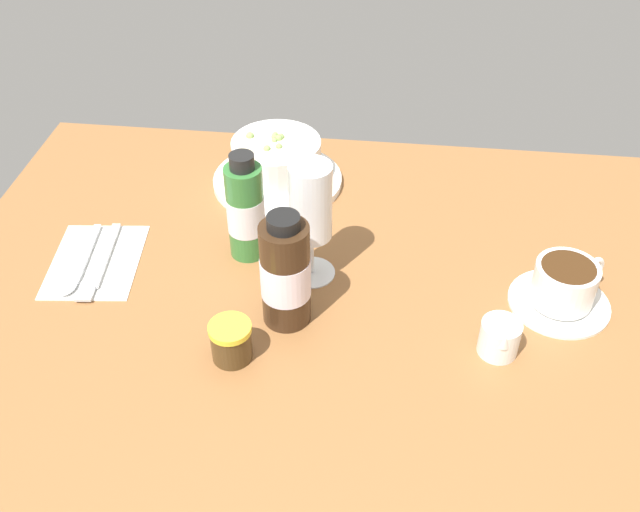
# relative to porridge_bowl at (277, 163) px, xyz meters

# --- Properties ---
(ground_plane) EXTENTS (1.10, 0.84, 0.03)m
(ground_plane) POSITION_rel_porridge_bowl_xyz_m (-0.12, 0.27, -0.05)
(ground_plane) COLOR brown
(porridge_bowl) EXTENTS (0.21, 0.21, 0.09)m
(porridge_bowl) POSITION_rel_porridge_bowl_xyz_m (0.00, 0.00, 0.00)
(porridge_bowl) COLOR white
(porridge_bowl) RESTS_ON ground_plane
(cutlery_setting) EXTENTS (0.14, 0.18, 0.01)m
(cutlery_setting) POSITION_rel_porridge_bowl_xyz_m (0.23, 0.23, -0.04)
(cutlery_setting) COLOR white
(cutlery_setting) RESTS_ON ground_plane
(coffee_cup) EXTENTS (0.13, 0.13, 0.07)m
(coffee_cup) POSITION_rel_porridge_bowl_xyz_m (-0.42, 0.24, -0.01)
(coffee_cup) COLOR white
(coffee_cup) RESTS_ON ground_plane
(creamer_jug) EXTENTS (0.05, 0.06, 0.05)m
(creamer_jug) POSITION_rel_porridge_bowl_xyz_m (-0.33, 0.33, -0.01)
(creamer_jug) COLOR white
(creamer_jug) RESTS_ON ground_plane
(wine_glass) EXTENTS (0.07, 0.07, 0.18)m
(wine_glass) POSITION_rel_porridge_bowl_xyz_m (-0.08, 0.21, 0.07)
(wine_glass) COLOR white
(wine_glass) RESTS_ON ground_plane
(jam_jar) EXTENTS (0.05, 0.05, 0.05)m
(jam_jar) POSITION_rel_porridge_bowl_xyz_m (-0.01, 0.38, -0.01)
(jam_jar) COLOR #463218
(jam_jar) RESTS_ON ground_plane
(sauce_bottle_green) EXTENTS (0.05, 0.05, 0.16)m
(sauce_bottle_green) POSITION_rel_porridge_bowl_xyz_m (0.01, 0.18, 0.04)
(sauce_bottle_green) COLOR #337233
(sauce_bottle_green) RESTS_ON ground_plane
(sauce_bottle_brown) EXTENTS (0.06, 0.06, 0.16)m
(sauce_bottle_brown) POSITION_rel_porridge_bowl_xyz_m (-0.06, 0.30, 0.04)
(sauce_bottle_brown) COLOR #382314
(sauce_bottle_brown) RESTS_ON ground_plane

